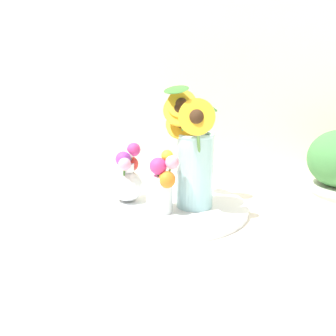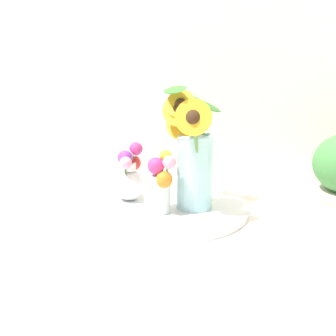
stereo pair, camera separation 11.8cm
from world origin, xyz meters
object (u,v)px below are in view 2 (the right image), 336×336
serving_tray (168,208)px  vase_bulb_right (130,176)px  mason_jar_sunflowers (192,155)px  vase_small_center (159,184)px

serving_tray → vase_bulb_right: 0.13m
mason_jar_sunflowers → vase_small_center: (-0.07, -0.05, -0.07)m
serving_tray → vase_small_center: (-0.01, -0.05, 0.08)m
vase_small_center → vase_bulb_right: bearing=145.6°
mason_jar_sunflowers → vase_small_center: 0.11m
mason_jar_sunflowers → vase_small_center: bearing=-143.8°
serving_tray → vase_small_center: vase_small_center is taller
serving_tray → mason_jar_sunflowers: 0.16m
mason_jar_sunflowers → vase_small_center: size_ratio=2.02×
vase_small_center → vase_bulb_right: (-0.10, 0.07, -0.01)m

